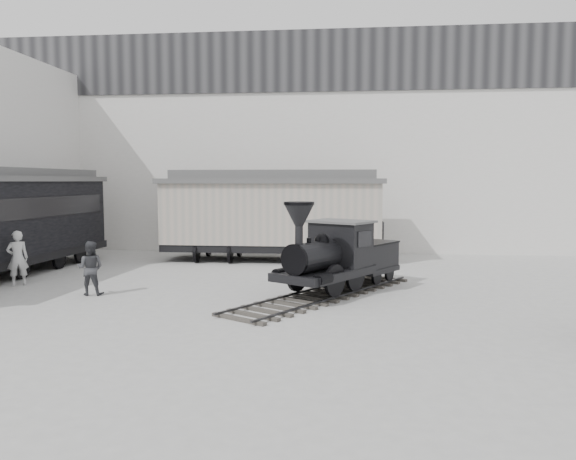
# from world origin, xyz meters

# --- Properties ---
(ground) EXTENTS (90.00, 90.00, 0.00)m
(ground) POSITION_xyz_m (0.00, 0.00, 0.00)
(ground) COLOR #9E9E9B
(north_wall) EXTENTS (34.00, 2.51, 11.00)m
(north_wall) POSITION_xyz_m (0.00, 14.98, 5.55)
(north_wall) COLOR silver
(north_wall) RESTS_ON ground
(locomotive) EXTENTS (5.94, 7.97, 2.93)m
(locomotive) POSITION_xyz_m (2.46, 3.57, 1.08)
(locomotive) COLOR #3B3632
(locomotive) RESTS_ON ground
(boxcar) EXTENTS (10.03, 3.15, 4.11)m
(boxcar) POSITION_xyz_m (-0.55, 10.80, 2.15)
(boxcar) COLOR black
(boxcar) RESTS_ON ground
(visitor_a) EXTENTS (0.83, 0.79, 1.91)m
(visitor_a) POSITION_xyz_m (-8.49, 3.78, 0.95)
(visitor_a) COLOR #BBBBBB
(visitor_a) RESTS_ON ground
(visitor_b) EXTENTS (0.89, 0.72, 1.72)m
(visitor_b) POSITION_xyz_m (-5.26, 2.50, 0.86)
(visitor_b) COLOR #37383C
(visitor_b) RESTS_ON ground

